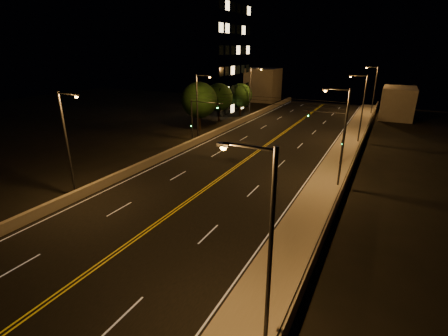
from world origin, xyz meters
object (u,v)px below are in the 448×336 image
at_px(streetlight_3, 374,87).
at_px(tree_0, 199,100).
at_px(streetlight_0, 265,243).
at_px(streetlight_1, 342,133).
at_px(streetlight_5, 199,104).
at_px(streetlight_6, 251,90).
at_px(tree_2, 240,95).
at_px(traffic_signal_right, 335,132).
at_px(building_tower, 183,40).
at_px(streetlight_2, 361,105).
at_px(tree_1, 219,98).
at_px(streetlight_4, 68,139).
at_px(traffic_signal_left, 197,118).

relative_size(streetlight_3, tree_0, 1.21).
distance_m(streetlight_0, streetlight_1, 21.11).
xyz_separation_m(streetlight_5, streetlight_6, (0.00, 20.20, 0.00)).
xyz_separation_m(streetlight_6, tree_2, (-2.89, 1.13, -1.46)).
relative_size(traffic_signal_right, building_tower, 0.21).
bearing_deg(streetlight_0, tree_0, 124.82).
xyz_separation_m(traffic_signal_right, tree_0, (-23.63, 8.33, 1.05)).
bearing_deg(building_tower, traffic_signal_right, -31.23).
xyz_separation_m(streetlight_3, streetlight_5, (-21.48, -35.30, 0.00)).
relative_size(streetlight_0, streetlight_1, 1.00).
relative_size(traffic_signal_right, tree_2, 0.98).
relative_size(streetlight_2, tree_0, 1.21).
bearing_deg(tree_0, traffic_signal_right, -19.42).
distance_m(streetlight_2, tree_1, 26.07).
bearing_deg(streetlight_6, streetlight_1, -53.56).
xyz_separation_m(streetlight_0, streetlight_3, (0.00, 65.29, 0.00)).
xyz_separation_m(streetlight_1, streetlight_3, (0.00, 44.18, 0.00)).
relative_size(streetlight_1, streetlight_5, 1.00).
bearing_deg(streetlight_4, traffic_signal_right, 45.37).
xyz_separation_m(streetlight_4, tree_0, (-3.65, 28.57, -0.50)).
distance_m(streetlight_5, streetlight_6, 20.20).
bearing_deg(streetlight_1, tree_2, 128.89).
height_order(streetlight_5, tree_0, streetlight_5).
bearing_deg(tree_2, streetlight_6, -21.40).
bearing_deg(tree_2, traffic_signal_right, -45.82).
height_order(streetlight_0, streetlight_5, same).
xyz_separation_m(building_tower, tree_2, (12.12, 2.32, -10.74)).
distance_m(streetlight_6, traffic_signal_right, 30.06).
height_order(streetlight_0, tree_1, streetlight_0).
height_order(streetlight_0, streetlight_3, same).
bearing_deg(streetlight_6, streetlight_4, -90.00).
relative_size(streetlight_2, traffic_signal_left, 1.51).
relative_size(building_tower, tree_2, 4.66).
relative_size(streetlight_5, tree_0, 1.21).
height_order(streetlight_5, traffic_signal_left, streetlight_5).
bearing_deg(streetlight_5, tree_2, 97.73).
bearing_deg(streetlight_3, streetlight_5, -121.32).
distance_m(streetlight_6, building_tower, 17.69).
distance_m(streetlight_0, traffic_signal_left, 34.50).
xyz_separation_m(streetlight_4, building_tower, (-15.02, 41.46, 9.28)).
distance_m(streetlight_2, tree_0, 25.38).
relative_size(streetlight_4, building_tower, 0.32).
bearing_deg(tree_0, streetlight_1, -30.86).
relative_size(streetlight_0, tree_2, 1.48).
relative_size(streetlight_3, traffic_signal_left, 1.51).
xyz_separation_m(streetlight_2, tree_1, (-25.66, 4.45, -1.09)).
height_order(streetlight_6, traffic_signal_right, streetlight_6).
bearing_deg(tree_0, traffic_signal_left, -60.35).
xyz_separation_m(streetlight_0, building_tower, (-36.49, 49.01, 9.28)).
bearing_deg(tree_1, traffic_signal_left, -72.13).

